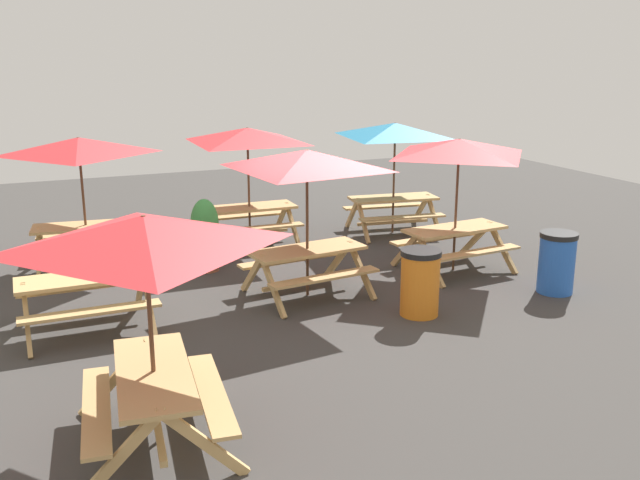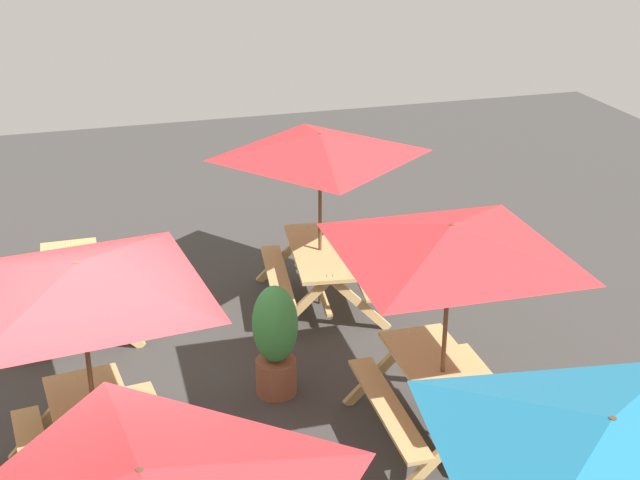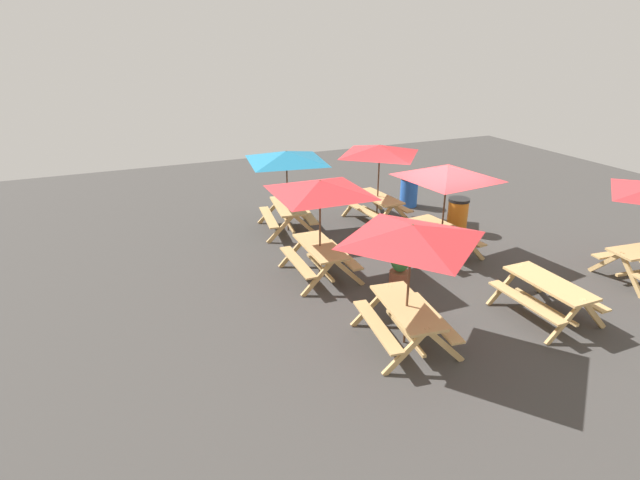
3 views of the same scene
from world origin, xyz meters
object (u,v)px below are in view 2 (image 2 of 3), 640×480
picnic_table_2 (320,158)px  potted_plant_0 (275,339)px  picnic_table_3 (606,461)px  picnic_table_5 (72,283)px  picnic_table_0 (81,296)px  picnic_table_1 (450,256)px

picnic_table_2 → potted_plant_0: (1.87, -1.04, -1.33)m
picnic_table_3 → picnic_table_5: 7.30m
picnic_table_0 → picnic_table_1: size_ratio=0.99×
picnic_table_2 → picnic_table_1: bearing=13.5°
picnic_table_3 → picnic_table_1: bearing=-178.0°
potted_plant_0 → picnic_table_3: bearing=13.7°
picnic_table_2 → potted_plant_0: 2.52m
picnic_table_0 → picnic_table_3: size_ratio=1.00×
potted_plant_0 → picnic_table_1: bearing=47.8°
picnic_table_3 → picnic_table_5: size_ratio=1.55×
picnic_table_1 → picnic_table_5: bearing=-134.2°
picnic_table_0 → potted_plant_0: picnic_table_0 is taller
picnic_table_1 → picnic_table_3: 3.06m
picnic_table_2 → picnic_table_5: size_ratio=1.29×
picnic_table_0 → picnic_table_1: (0.11, 3.28, 0.00)m
picnic_table_1 → picnic_table_2: 3.13m
picnic_table_1 → picnic_table_2: same height
picnic_table_1 → picnic_table_5: size_ratio=1.57×
picnic_table_5 → potted_plant_0: potted_plant_0 is taller
picnic_table_1 → picnic_table_2: size_ratio=1.21×
picnic_table_1 → potted_plant_0: 2.27m
potted_plant_0 → picnic_table_5: bearing=-137.2°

